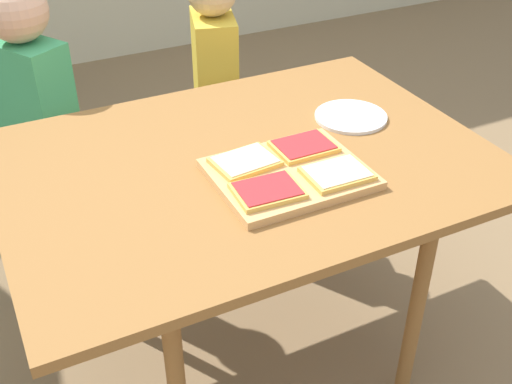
{
  "coord_description": "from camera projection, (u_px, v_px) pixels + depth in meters",
  "views": [
    {
      "loc": [
        -0.59,
        -1.25,
        1.57
      ],
      "look_at": [
        0.03,
        0.0,
        0.62
      ],
      "focal_mm": 44.92,
      "sensor_mm": 36.0,
      "label": 1
    }
  ],
  "objects": [
    {
      "name": "pizza_slice_near_left",
      "position": [
        268.0,
        191.0,
        1.44
      ],
      "size": [
        0.16,
        0.12,
        0.01
      ],
      "color": "gold",
      "rests_on": "cutting_board"
    },
    {
      "name": "cutting_board",
      "position": [
        289.0,
        174.0,
        1.53
      ],
      "size": [
        0.36,
        0.29,
        0.02
      ],
      "primitive_type": "cube",
      "color": "tan",
      "rests_on": "dining_table"
    },
    {
      "name": "pizza_slice_far_right",
      "position": [
        304.0,
        146.0,
        1.61
      ],
      "size": [
        0.15,
        0.12,
        0.01
      ],
      "color": "gold",
      "rests_on": "cutting_board"
    },
    {
      "name": "plate_white_right",
      "position": [
        351.0,
        117.0,
        1.79
      ],
      "size": [
        0.2,
        0.2,
        0.01
      ],
      "primitive_type": "cylinder",
      "color": "silver",
      "rests_on": "dining_table"
    },
    {
      "name": "child_right",
      "position": [
        216.0,
        89.0,
        2.29
      ],
      "size": [
        0.2,
        0.27,
        1.02
      ],
      "color": "#253238",
      "rests_on": "ground"
    },
    {
      "name": "dining_table",
      "position": [
        247.0,
        180.0,
        1.65
      ],
      "size": [
        1.22,
        0.9,
        0.73
      ],
      "color": "#915F2F",
      "rests_on": "ground"
    },
    {
      "name": "pizza_slice_near_right",
      "position": [
        337.0,
        173.0,
        1.5
      ],
      "size": [
        0.15,
        0.12,
        0.01
      ],
      "color": "gold",
      "rests_on": "cutting_board"
    },
    {
      "name": "pizza_slice_far_left",
      "position": [
        245.0,
        162.0,
        1.55
      ],
      "size": [
        0.16,
        0.13,
        0.01
      ],
      "color": "gold",
      "rests_on": "cutting_board"
    },
    {
      "name": "child_left",
      "position": [
        38.0,
        116.0,
        2.04
      ],
      "size": [
        0.24,
        0.28,
        1.06
      ],
      "color": "#3C4E6C",
      "rests_on": "ground"
    },
    {
      "name": "ground_plane",
      "position": [
        248.0,
        357.0,
        2.02
      ],
      "size": [
        16.0,
        16.0,
        0.0
      ],
      "primitive_type": "plane",
      "color": "olive"
    }
  ]
}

